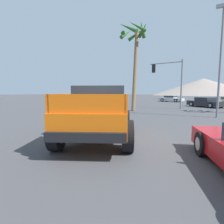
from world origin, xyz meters
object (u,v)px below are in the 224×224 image
object	(u,v)px
orange_pickup_truck	(99,109)
traffic_light_main	(168,75)
street_lamp_post	(221,51)
palm_tree_tall	(134,46)
parked_car_dark	(206,102)
parked_car_silver	(171,99)

from	to	relation	value
orange_pickup_truck	traffic_light_main	world-z (taller)	traffic_light_main
street_lamp_post	palm_tree_tall	bearing A→B (deg)	169.24
parked_car_dark	palm_tree_tall	xyz separation A→B (m)	(-5.68, -8.46, 5.46)
parked_car_dark	street_lamp_post	distance (m)	10.60
orange_pickup_truck	palm_tree_tall	xyz separation A→B (m)	(-3.08, 9.93, 4.94)
parked_car_dark	orange_pickup_truck	bearing A→B (deg)	28.61
orange_pickup_truck	street_lamp_post	size ratio (longest dim) A/B	0.68
parked_car_dark	traffic_light_main	distance (m)	6.31
parked_car_dark	parked_car_silver	bearing A→B (deg)	-111.47
parked_car_dark	street_lamp_post	world-z (taller)	street_lamp_post
traffic_light_main	palm_tree_tall	distance (m)	5.28
street_lamp_post	palm_tree_tall	world-z (taller)	palm_tree_tall
palm_tree_tall	parked_car_dark	bearing A→B (deg)	56.12
parked_car_dark	palm_tree_tall	distance (m)	11.56
orange_pickup_truck	palm_tree_tall	world-z (taller)	palm_tree_tall
parked_car_silver	street_lamp_post	xyz separation A→B (m)	(7.74, -20.19, 3.90)
parked_car_dark	traffic_light_main	size ratio (longest dim) A/B	0.88
traffic_light_main	palm_tree_tall	xyz separation A→B (m)	(-2.20, -4.14, 2.44)
parked_car_dark	street_lamp_post	xyz separation A→B (m)	(1.27, -9.77, 3.91)
street_lamp_post	palm_tree_tall	size ratio (longest dim) A/B	0.93
street_lamp_post	palm_tree_tall	distance (m)	7.23
orange_pickup_truck	parked_car_silver	world-z (taller)	orange_pickup_truck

